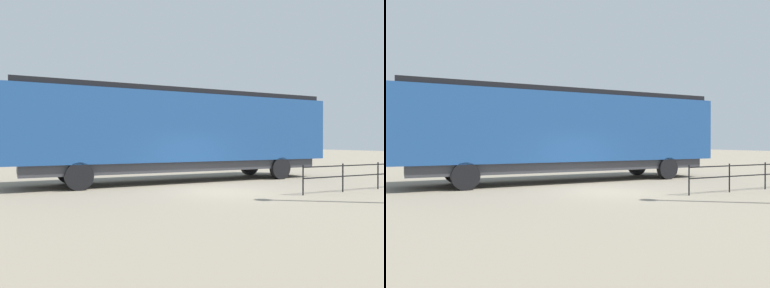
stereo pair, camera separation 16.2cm
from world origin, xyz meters
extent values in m
plane|color=gray|center=(0.00, 0.00, 0.00)|extent=(120.00, 120.00, 0.00)
cube|color=navy|center=(-3.96, 0.14, 2.53)|extent=(2.96, 15.39, 3.06)
cube|color=black|center=(-3.96, 6.60, 2.07)|extent=(2.85, 2.48, 2.14)
cube|color=black|center=(-3.96, 0.14, 4.18)|extent=(2.67, 14.78, 0.24)
cube|color=#38383D|center=(-3.96, 0.14, 0.78)|extent=(2.67, 14.16, 0.45)
cylinder|color=black|center=(-5.29, 5.07, 0.55)|extent=(0.30, 1.10, 1.10)
cylinder|color=black|center=(-2.63, 5.07, 0.55)|extent=(0.30, 1.10, 1.10)
cylinder|color=black|center=(-5.29, -4.78, 0.55)|extent=(0.30, 1.10, 1.10)
cylinder|color=black|center=(-2.63, -4.78, 0.55)|extent=(0.30, 1.10, 1.10)
cylinder|color=black|center=(2.21, 2.10, 0.54)|extent=(0.05, 0.05, 1.07)
cylinder|color=black|center=(2.21, 4.06, 0.54)|extent=(0.05, 0.05, 1.07)
cylinder|color=black|center=(2.21, 6.02, 0.54)|extent=(0.05, 0.05, 1.07)
camera|label=1|loc=(12.23, -7.21, 1.90)|focal=34.78mm
camera|label=2|loc=(12.30, -7.06, 1.90)|focal=34.78mm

